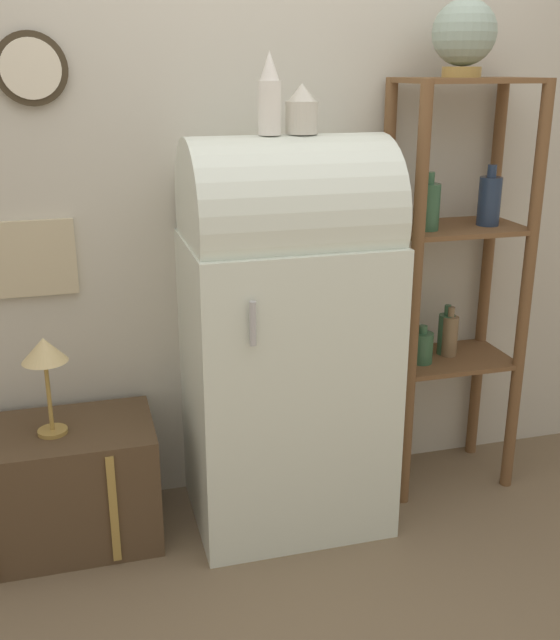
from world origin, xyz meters
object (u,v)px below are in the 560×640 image
suitcase_trunk (52,487)px  desk_lamp (45,357)px  refrigerator (286,333)px  vase_center (302,111)px  globe (464,35)px  vase_left (270,96)px

suitcase_trunk → desk_lamp: desk_lamp is taller
refrigerator → vase_center: (0.06, -0.00, 0.84)m
refrigerator → desk_lamp: (-0.91, 0.01, -0.01)m
globe → vase_center: 0.72m
suitcase_trunk → vase_left: bearing=-3.7°
refrigerator → desk_lamp: size_ratio=4.10×
suitcase_trunk → desk_lamp: size_ratio=2.09×
refrigerator → desk_lamp: refrigerator is taller
refrigerator → vase_left: (-0.07, -0.01, 0.89)m
refrigerator → globe: globe is taller
suitcase_trunk → vase_center: size_ratio=4.56×
globe → suitcase_trunk: bearing=-178.6°
suitcase_trunk → vase_left: vase_left is taller
vase_left → vase_center: (0.12, 0.01, -0.05)m
refrigerator → vase_left: 0.89m
globe → vase_center: globe is taller
vase_center → suitcase_trunk: bearing=177.6°
refrigerator → vase_left: size_ratio=5.50×
globe → desk_lamp: bearing=-177.6°
vase_center → desk_lamp: 1.28m
suitcase_trunk → globe: globe is taller
globe → desk_lamp: globe is taller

